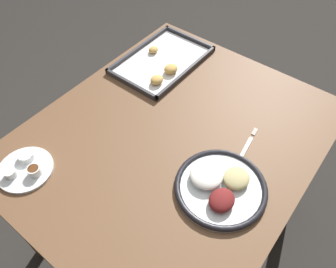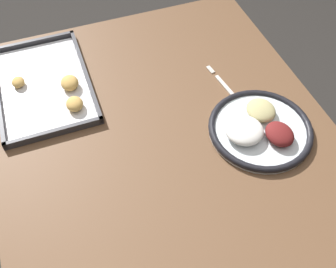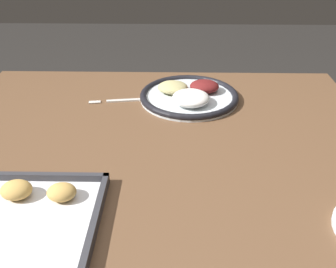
{
  "view_description": "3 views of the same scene",
  "coord_description": "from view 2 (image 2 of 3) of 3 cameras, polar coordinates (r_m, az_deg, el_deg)",
  "views": [
    {
      "loc": [
        -0.61,
        -0.46,
        1.69
      ],
      "look_at": [
        -0.03,
        0.0,
        0.79
      ],
      "focal_mm": 35.0,
      "sensor_mm": 36.0,
      "label": 1
    },
    {
      "loc": [
        -0.66,
        0.23,
        1.66
      ],
      "look_at": [
        -0.03,
        0.0,
        0.79
      ],
      "focal_mm": 42.0,
      "sensor_mm": 36.0,
      "label": 2
    },
    {
      "loc": [
        -0.04,
        0.83,
        1.28
      ],
      "look_at": [
        -0.03,
        0.0,
        0.79
      ],
      "focal_mm": 42.0,
      "sensor_mm": 36.0,
      "label": 3
    }
  ],
  "objects": [
    {
      "name": "ground_plane",
      "position": [
        1.8,
        -0.29,
        -15.1
      ],
      "size": [
        8.0,
        8.0,
        0.0
      ],
      "primitive_type": "plane",
      "color": "#282623"
    },
    {
      "name": "dining_table",
      "position": [
        1.22,
        -0.41,
        -3.06
      ],
      "size": [
        1.16,
        0.96,
        0.76
      ],
      "color": "brown",
      "rests_on": "ground_plane"
    },
    {
      "name": "dinner_plate",
      "position": [
        1.16,
        13.17,
        0.83
      ],
      "size": [
        0.3,
        0.3,
        0.05
      ],
      "color": "silver",
      "rests_on": "dining_table"
    },
    {
      "name": "fork",
      "position": [
        1.27,
        8.39,
        6.78
      ],
      "size": [
        0.2,
        0.04,
        0.0
      ],
      "rotation": [
        0.0,
        0.0,
        0.14
      ],
      "color": "silver",
      "rests_on": "dining_table"
    },
    {
      "name": "baking_tray",
      "position": [
        1.3,
        -17.24,
        6.72
      ],
      "size": [
        0.43,
        0.29,
        0.04
      ],
      "color": "#333338",
      "rests_on": "dining_table"
    }
  ]
}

